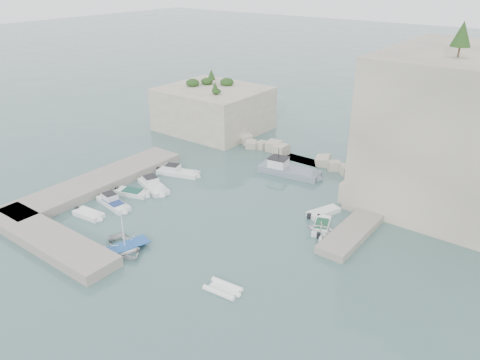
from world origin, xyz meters
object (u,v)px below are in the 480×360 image
Objects in this scene: tender_east_a at (322,235)px; rowboat at (125,250)px; inflatable_dinghy at (223,290)px; tender_east_b at (321,228)px; motorboat_b at (154,188)px; work_boat at (289,174)px; tender_east_c at (323,214)px; motorboat_c at (133,195)px; motorboat_e at (89,216)px; motorboat_d at (114,206)px; tender_east_d at (356,204)px; motorboat_a at (178,175)px.

rowboat is at bearing 121.62° from tender_east_a.
tender_east_b is (1.73, 14.39, 0.00)m from inflatable_dinghy.
work_boat is (11.24, 13.88, 0.00)m from motorboat_b.
rowboat is 19.85m from tender_east_a.
motorboat_c is at bearing 137.21° from tender_east_c.
motorboat_d is at bearing 81.46° from motorboat_e.
motorboat_c is 1.16× the size of motorboat_e.
inflatable_dinghy is 25.67m from work_boat.
motorboat_c is at bearing 118.95° from tender_east_d.
tender_east_d is at bearing 78.53° from inflatable_dinghy.
motorboat_e is 0.74× the size of rowboat.
motorboat_b is 1.16× the size of rowboat.
motorboat_b is 9.34m from motorboat_e.
inflatable_dinghy is at bearing -8.69° from motorboat_e.
inflatable_dinghy is at bearing 170.77° from tender_east_d.
tender_east_a is 8.61m from tender_east_d.
motorboat_c is 12.30m from rowboat.
tender_east_c is (20.46, 16.19, 0.00)m from motorboat_e.
motorboat_b is at bearing -137.37° from work_boat.
tender_east_c is (-1.29, 2.85, 0.00)m from tender_east_b.
tender_east_d is (-0.07, 8.61, 0.00)m from tender_east_a.
motorboat_c is 26.75m from tender_east_d.
work_boat is (-10.73, 2.50, 0.00)m from tender_east_d.
motorboat_e and tender_east_c have the same top height.
motorboat_a is 1.61× the size of motorboat_e.
motorboat_e is 25.52m from tender_east_b.
tender_east_d is at bearing 13.84° from motorboat_c.
motorboat_d is 1.29× the size of tender_east_d.
motorboat_a is 1.44× the size of tender_east_d.
inflatable_dinghy is at bearing -69.05° from rowboat.
rowboat reaches higher than tender_east_b.
rowboat reaches higher than inflatable_dinghy.
motorboat_e is at bearing 101.95° from tender_east_b.
rowboat is 21.79m from tender_east_c.
motorboat_a is 1.39× the size of motorboat_c.
motorboat_c is 1.32× the size of inflatable_dinghy.
tender_east_d is (22.67, 14.18, 0.00)m from motorboat_c.
motorboat_e is 0.90× the size of tender_east_c.
tender_east_a is (22.04, 2.77, 0.00)m from motorboat_b.
tender_east_a reaches higher than motorboat_a.
motorboat_b is at bearing -103.17° from motorboat_a.
motorboat_d is 22.98m from work_boat.
tender_east_a is at bearing 177.39° from tender_east_d.
motorboat_c is 1.37× the size of tender_east_a.
motorboat_d is 1.71× the size of tender_east_a.
motorboat_e and tender_east_b have the same top height.
tender_east_a is at bearing 22.64° from motorboat_e.
motorboat_a is at bearing 70.78° from tender_east_a.
rowboat is at bearing 169.03° from tender_east_c.
motorboat_a and motorboat_d have the same top height.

